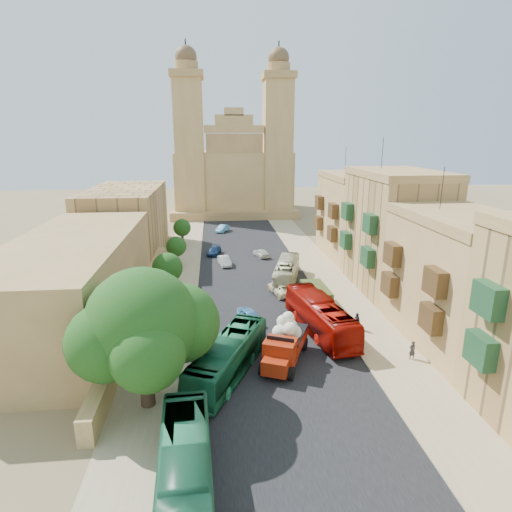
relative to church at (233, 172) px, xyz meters
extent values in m
plane|color=brown|center=(0.00, -78.61, -9.52)|extent=(260.00, 260.00, 0.00)
cube|color=black|center=(0.00, -48.61, -9.51)|extent=(14.00, 140.00, 0.01)
cube|color=tan|center=(9.50, -48.61, -9.51)|extent=(5.00, 140.00, 0.01)
cube|color=tan|center=(-9.50, -48.61, -9.51)|extent=(5.00, 140.00, 0.01)
cube|color=tan|center=(7.00, -48.61, -9.46)|extent=(0.25, 140.00, 0.12)
cube|color=tan|center=(-7.00, -48.61, -9.46)|extent=(0.25, 140.00, 0.12)
cube|color=#1C4627|center=(11.55, -77.69, -4.96)|extent=(0.90, 2.20, 2.00)
cube|color=#1C4627|center=(11.55, -77.69, -1.60)|extent=(0.90, 2.20, 2.00)
cube|color=#AE874E|center=(16.00, -67.61, -4.27)|extent=(8.00, 14.00, 10.50)
cube|color=olive|center=(16.00, -67.61, 1.38)|extent=(8.20, 14.00, 0.80)
cylinder|color=black|center=(15.00, -64.81, 3.58)|extent=(0.06, 0.06, 3.60)
cube|color=#483018|center=(11.55, -71.53, -5.53)|extent=(0.90, 2.20, 2.00)
cube|color=#483018|center=(11.55, -63.69, -5.53)|extent=(0.90, 2.20, 2.00)
cube|color=#483018|center=(11.55, -71.53, -2.59)|extent=(0.90, 2.20, 2.00)
cube|color=#483018|center=(11.55, -63.69, -2.59)|extent=(0.90, 2.20, 2.00)
cube|color=tan|center=(16.00, -53.61, -3.02)|extent=(8.00, 14.00, 13.00)
cube|color=olive|center=(16.00, -53.61, 3.88)|extent=(8.20, 14.00, 0.80)
cylinder|color=black|center=(15.00, -50.81, 6.08)|extent=(0.06, 0.06, 3.60)
cube|color=#1C4627|center=(11.55, -57.53, -4.58)|extent=(0.90, 2.20, 2.00)
cube|color=#1C4627|center=(11.55, -49.69, -4.58)|extent=(0.90, 2.20, 2.00)
cube|color=#1C4627|center=(11.55, -57.53, -0.94)|extent=(0.90, 2.20, 2.00)
cube|color=#1C4627|center=(11.55, -49.69, -0.94)|extent=(0.90, 2.20, 2.00)
cube|color=#AE874E|center=(16.00, -39.61, -3.77)|extent=(8.00, 14.00, 11.50)
cube|color=olive|center=(16.00, -39.61, 2.38)|extent=(8.20, 14.00, 0.80)
cylinder|color=black|center=(15.00, -36.81, 4.58)|extent=(0.06, 0.06, 3.60)
cube|color=#483018|center=(11.55, -43.53, -5.15)|extent=(0.90, 2.20, 2.00)
cube|color=#483018|center=(11.55, -35.69, -5.15)|extent=(0.90, 2.20, 2.00)
cube|color=#483018|center=(11.55, -43.53, -1.93)|extent=(0.90, 2.20, 2.00)
cube|color=#483018|center=(11.55, -35.69, -1.93)|extent=(0.90, 2.20, 2.00)
cube|color=#AE874E|center=(-12.50, -58.61, -8.62)|extent=(1.00, 40.00, 1.80)
cube|color=olive|center=(-18.00, -60.61, -5.32)|extent=(10.00, 28.00, 8.40)
cube|color=tan|center=(-18.00, -34.61, -4.52)|extent=(10.00, 22.00, 10.00)
cube|color=#AE874E|center=(0.00, 2.39, -2.52)|extent=(26.00, 20.00, 14.00)
cube|color=olive|center=(0.00, -8.11, -8.62)|extent=(28.00, 4.00, 1.80)
cube|color=olive|center=(0.00, -6.41, 0.48)|extent=(12.00, 2.00, 16.00)
cube|color=#AE874E|center=(0.00, -6.41, 9.38)|extent=(12.60, 2.40, 1.60)
cube|color=#AE874E|center=(0.00, -6.41, 11.08)|extent=(8.00, 2.00, 2.40)
cube|color=#AE874E|center=(0.00, -6.41, 12.88)|extent=(4.00, 2.00, 1.60)
cube|color=#AE874E|center=(-9.50, -5.11, 4.98)|extent=(6.00, 6.00, 29.00)
cube|color=olive|center=(-9.50, -5.11, 20.08)|extent=(6.80, 6.80, 1.40)
cylinder|color=olive|center=(-9.50, -5.11, 21.68)|extent=(4.80, 4.80, 1.80)
sphere|color=brown|center=(-9.50, -5.11, 23.48)|extent=(4.40, 4.40, 4.40)
cylinder|color=black|center=(-9.50, -5.11, 25.88)|extent=(0.28, 0.28, 1.80)
cube|color=#AE874E|center=(9.50, -5.11, 4.98)|extent=(6.00, 6.00, 29.00)
cube|color=olive|center=(9.50, -5.11, 20.08)|extent=(6.80, 6.80, 1.40)
cylinder|color=olive|center=(9.50, -5.11, 21.68)|extent=(4.80, 4.80, 1.80)
sphere|color=brown|center=(9.50, -5.11, 23.48)|extent=(4.40, 4.40, 4.40)
cylinder|color=black|center=(9.50, -5.11, 25.88)|extent=(0.28, 0.28, 1.80)
cylinder|color=#39281C|center=(-9.50, -74.61, -7.70)|extent=(0.96, 0.96, 3.63)
sphere|color=#133B10|center=(-9.50, -74.61, -3.59)|extent=(7.26, 7.26, 7.26)
sphere|color=#133B10|center=(-7.21, -73.47, -4.16)|extent=(5.35, 5.35, 5.35)
sphere|color=#133B10|center=(-11.60, -75.47, -4.35)|extent=(4.97, 4.97, 4.97)
sphere|color=#133B10|center=(-8.93, -76.91, -4.54)|extent=(4.59, 4.59, 4.59)
sphere|color=#133B10|center=(-10.55, -72.51, -2.82)|extent=(4.21, 4.21, 4.21)
cylinder|color=#39281C|center=(-10.00, -66.61, -8.32)|extent=(0.44, 0.44, 2.39)
sphere|color=#133B10|center=(-10.00, -66.61, -5.90)|extent=(3.48, 3.48, 3.48)
cylinder|color=#39281C|center=(-10.00, -54.61, -8.36)|extent=(0.44, 0.44, 2.31)
sphere|color=#133B10|center=(-10.00, -54.61, -6.03)|extent=(3.36, 3.36, 3.36)
cylinder|color=#39281C|center=(-10.00, -42.61, -8.56)|extent=(0.44, 0.44, 1.91)
sphere|color=#133B10|center=(-10.00, -42.61, -6.64)|extent=(2.77, 2.77, 2.77)
cylinder|color=#39281C|center=(-10.00, -30.61, -8.53)|extent=(0.44, 0.44, 1.98)
sphere|color=#133B10|center=(-10.00, -30.61, -6.53)|extent=(2.88, 2.88, 2.88)
cube|color=maroon|center=(1.01, -68.82, -8.12)|extent=(3.86, 4.68, 1.01)
cube|color=black|center=(1.01, -68.82, -7.56)|extent=(3.94, 4.75, 0.13)
cube|color=maroon|center=(-0.01, -71.18, -8.00)|extent=(2.91, 2.68, 2.01)
cube|color=maroon|center=(-0.55, -72.41, -8.45)|extent=(2.28, 1.99, 1.12)
cube|color=black|center=(-0.01, -71.18, -7.22)|extent=(2.00, 0.95, 1.01)
cylinder|color=black|center=(-1.44, -71.66, -9.01)|extent=(0.76, 1.08, 1.01)
cylinder|color=black|center=(0.61, -72.55, -9.01)|extent=(0.76, 1.08, 1.01)
cylinder|color=black|center=(0.52, -67.14, -9.01)|extent=(0.76, 1.08, 1.01)
cylinder|color=black|center=(2.57, -68.03, -9.01)|extent=(0.76, 1.08, 1.01)
sphere|color=beige|center=(0.23, -69.21, -7.28)|extent=(1.23, 1.23, 1.23)
sphere|color=beige|center=(1.39, -69.35, -7.28)|extent=(1.23, 1.23, 1.23)
sphere|color=beige|center=(1.28, -68.20, -7.28)|extent=(1.23, 1.23, 1.23)
sphere|color=beige|center=(0.64, -68.53, -6.66)|extent=(1.12, 1.12, 1.12)
sphere|color=beige|center=(0.97, -69.90, -6.72)|extent=(1.12, 1.12, 1.12)
sphere|color=beige|center=(0.97, -68.92, -6.16)|extent=(1.01, 1.01, 1.01)
cube|color=#3D481B|center=(5.77, -58.61, -8.44)|extent=(2.45, 5.29, 2.15)
cylinder|color=black|center=(4.81, -60.46, -9.08)|extent=(0.37, 0.87, 0.86)
cylinder|color=black|center=(6.85, -60.39, -9.08)|extent=(0.37, 0.87, 0.86)
cylinder|color=black|center=(4.68, -56.84, -9.08)|extent=(0.37, 0.87, 0.86)
cylinder|color=black|center=(6.72, -56.77, -9.08)|extent=(0.37, 0.87, 0.86)
imported|color=#1C5E3E|center=(-6.50, -82.81, -7.99)|extent=(3.09, 11.03, 3.04)
imported|color=#18623D|center=(-4.00, -71.49, -8.00)|extent=(6.88, 10.96, 3.04)
imported|color=#920A03|center=(4.67, -64.91, -7.91)|extent=(4.61, 11.79, 3.20)
imported|color=beige|center=(4.00, -50.61, -8.12)|extent=(4.96, 10.30, 2.80)
imported|color=#4B96C7|center=(-1.55, -62.14, -8.88)|extent=(2.73, 4.01, 1.27)
imported|color=silver|center=(-3.43, -42.71, -8.88)|extent=(1.99, 4.03, 1.27)
imported|color=#FEEEBA|center=(2.74, -54.71, -8.85)|extent=(3.25, 5.14, 1.32)
imported|color=#0F254B|center=(-4.85, -36.98, -8.93)|extent=(2.58, 4.30, 1.17)
imported|color=silver|center=(2.14, -38.90, -8.90)|extent=(2.48, 3.88, 1.23)
imported|color=#4A9ABF|center=(-3.18, -20.75, -8.87)|extent=(2.85, 4.12, 1.29)
imported|color=#2C2930|center=(10.87, -70.51, -8.73)|extent=(0.62, 0.45, 1.58)
imported|color=#2F2E35|center=(8.22, -64.74, -8.68)|extent=(0.62, 1.05, 1.68)
camera|label=1|loc=(-4.79, -100.23, 7.88)|focal=30.00mm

